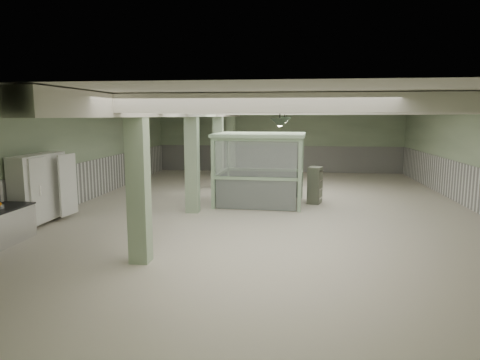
# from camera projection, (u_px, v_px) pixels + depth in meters

# --- Properties ---
(floor) EXTENTS (20.00, 20.00, 0.00)m
(floor) POSITION_uv_depth(u_px,v_px,m) (269.00, 208.00, 15.08)
(floor) COLOR silver
(floor) RESTS_ON ground
(ceiling) EXTENTS (14.00, 20.00, 0.02)m
(ceiling) POSITION_uv_depth(u_px,v_px,m) (270.00, 104.00, 14.55)
(ceiling) COLOR beige
(ceiling) RESTS_ON wall_back
(wall_back) EXTENTS (14.00, 0.02, 3.60)m
(wall_back) POSITION_uv_depth(u_px,v_px,m) (279.00, 141.00, 24.63)
(wall_back) COLOR #A9BF99
(wall_back) RESTS_ON floor
(wall_front) EXTENTS (14.00, 0.02, 3.60)m
(wall_front) POSITION_uv_depth(u_px,v_px,m) (222.00, 237.00, 5.00)
(wall_front) COLOR #A9BF99
(wall_front) RESTS_ON floor
(wall_left) EXTENTS (0.02, 20.00, 3.60)m
(wall_left) POSITION_uv_depth(u_px,v_px,m) (79.00, 155.00, 15.67)
(wall_left) COLOR #A9BF99
(wall_left) RESTS_ON floor
(wainscot_left) EXTENTS (0.05, 19.90, 1.50)m
(wainscot_left) POSITION_uv_depth(u_px,v_px,m) (81.00, 183.00, 15.82)
(wainscot_left) COLOR white
(wainscot_left) RESTS_ON floor
(wainscot_right) EXTENTS (0.05, 19.90, 1.50)m
(wainscot_right) POSITION_uv_depth(u_px,v_px,m) (480.00, 191.00, 14.13)
(wainscot_right) COLOR white
(wainscot_right) RESTS_ON floor
(wainscot_back) EXTENTS (13.90, 0.05, 1.50)m
(wainscot_back) POSITION_uv_depth(u_px,v_px,m) (279.00, 159.00, 24.76)
(wainscot_back) COLOR white
(wainscot_back) RESTS_ON floor
(girder) EXTENTS (0.45, 19.90, 0.40)m
(girder) POSITION_uv_depth(u_px,v_px,m) (198.00, 111.00, 14.89)
(girder) COLOR silver
(girder) RESTS_ON ceiling
(beam_a) EXTENTS (13.90, 0.35, 0.32)m
(beam_a) POSITION_uv_depth(u_px,v_px,m) (246.00, 103.00, 7.22)
(beam_a) COLOR silver
(beam_a) RESTS_ON ceiling
(beam_b) EXTENTS (13.90, 0.35, 0.32)m
(beam_b) POSITION_uv_depth(u_px,v_px,m) (258.00, 106.00, 9.67)
(beam_b) COLOR silver
(beam_b) RESTS_ON ceiling
(beam_c) EXTENTS (13.90, 0.35, 0.32)m
(beam_c) POSITION_uv_depth(u_px,v_px,m) (265.00, 108.00, 12.12)
(beam_c) COLOR silver
(beam_c) RESTS_ON ceiling
(beam_d) EXTENTS (13.90, 0.35, 0.32)m
(beam_d) POSITION_uv_depth(u_px,v_px,m) (270.00, 110.00, 14.58)
(beam_d) COLOR silver
(beam_d) RESTS_ON ceiling
(beam_e) EXTENTS (13.90, 0.35, 0.32)m
(beam_e) POSITION_uv_depth(u_px,v_px,m) (273.00, 111.00, 17.03)
(beam_e) COLOR silver
(beam_e) RESTS_ON ceiling
(beam_f) EXTENTS (13.90, 0.35, 0.32)m
(beam_f) POSITION_uv_depth(u_px,v_px,m) (276.00, 111.00, 19.49)
(beam_f) COLOR silver
(beam_f) RESTS_ON ceiling
(beam_g) EXTENTS (13.90, 0.35, 0.32)m
(beam_g) POSITION_uv_depth(u_px,v_px,m) (278.00, 112.00, 21.94)
(beam_g) COLOR silver
(beam_g) RESTS_ON ceiling
(column_a) EXTENTS (0.42, 0.42, 3.60)m
(column_a) POSITION_uv_depth(u_px,v_px,m) (138.00, 182.00, 9.23)
(column_a) COLOR #A2BE99
(column_a) RESTS_ON floor
(column_b) EXTENTS (0.42, 0.42, 3.60)m
(column_b) POSITION_uv_depth(u_px,v_px,m) (192.00, 159.00, 14.14)
(column_b) COLOR #A2BE99
(column_b) RESTS_ON floor
(column_c) EXTENTS (0.42, 0.42, 3.60)m
(column_c) POSITION_uv_depth(u_px,v_px,m) (218.00, 148.00, 19.05)
(column_c) COLOR #A2BE99
(column_c) RESTS_ON floor
(column_d) EXTENTS (0.42, 0.42, 3.60)m
(column_d) POSITION_uv_depth(u_px,v_px,m) (231.00, 142.00, 22.97)
(column_d) COLOR #A2BE99
(column_d) RESTS_ON floor
(pendant_front) EXTENTS (0.44, 0.44, 0.22)m
(pendant_front) POSITION_uv_depth(u_px,v_px,m) (280.00, 123.00, 9.66)
(pendant_front) COLOR #293729
(pendant_front) RESTS_ON ceiling
(pendant_mid) EXTENTS (0.44, 0.44, 0.22)m
(pendant_mid) POSITION_uv_depth(u_px,v_px,m) (285.00, 120.00, 15.06)
(pendant_mid) COLOR #293729
(pendant_mid) RESTS_ON ceiling
(pendant_back) EXTENTS (0.44, 0.44, 0.22)m
(pendant_back) POSITION_uv_depth(u_px,v_px,m) (287.00, 119.00, 19.97)
(pendant_back) COLOR #293729
(pendant_back) RESTS_ON ceiling
(walkin_cooler) EXTENTS (0.77, 2.18, 2.00)m
(walkin_cooler) POSITION_uv_depth(u_px,v_px,m) (40.00, 191.00, 12.68)
(walkin_cooler) COLOR white
(walkin_cooler) RESTS_ON floor
(guard_booth) EXTENTS (3.33, 2.86, 2.59)m
(guard_booth) POSITION_uv_depth(u_px,v_px,m) (260.00, 156.00, 15.61)
(guard_booth) COLOR #9DBE98
(guard_booth) RESTS_ON floor
(filing_cabinet) EXTENTS (0.60, 0.72, 1.35)m
(filing_cabinet) POSITION_uv_depth(u_px,v_px,m) (315.00, 185.00, 15.78)
(filing_cabinet) COLOR #5D6252
(filing_cabinet) RESTS_ON floor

